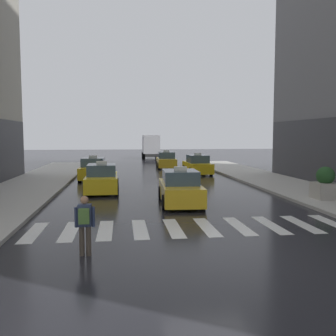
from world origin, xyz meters
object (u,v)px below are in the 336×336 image
taxi_second (102,179)px  pedestrian_with_backpack (85,221)px  taxi_lead (180,189)px  planter_near_corner (325,184)px  box_truck (150,146)px  taxi_fourth (197,165)px  taxi_fifth (166,161)px  taxi_third (93,170)px

taxi_second → pedestrian_with_backpack: (0.14, -11.82, 0.25)m
taxi_lead → planter_near_corner: taxi_lead is taller
box_truck → planter_near_corner: bearing=-80.6°
taxi_fourth → pedestrian_with_backpack: (-7.50, -21.26, 0.25)m
taxi_second → box_truck: box_truck is taller
taxi_fourth → planter_near_corner: (3.53, -14.17, 0.15)m
taxi_fourth → taxi_fifth: 6.61m
taxi_fifth → planter_near_corner: bearing=-75.0°
taxi_second → box_truck: bearing=80.3°
taxi_fifth → box_truck: size_ratio=0.61×
taxi_second → taxi_fourth: size_ratio=1.00×
taxi_fifth → pedestrian_with_backpack: (-5.55, -27.57, 0.25)m
taxi_lead → box_truck: box_truck is taller
taxi_lead → box_truck: bearing=87.9°
taxi_third → pedestrian_with_backpack: 18.35m
box_truck → pedestrian_with_backpack: box_truck is taller
box_truck → planter_near_corner: box_truck is taller
taxi_third → pedestrian_with_backpack: size_ratio=2.77×
planter_near_corner → taxi_fourth: bearing=104.0°
taxi_lead → box_truck: (1.31, 35.21, 1.13)m
taxi_third → taxi_fourth: same height
taxi_lead → taxi_fourth: size_ratio=1.01×
taxi_third → box_truck: (6.23, 24.35, 1.13)m
taxi_second → pedestrian_with_backpack: size_ratio=2.76×
taxi_fourth → pedestrian_with_backpack: size_ratio=2.77×
taxi_lead → pedestrian_with_backpack: (-3.80, -7.45, 0.25)m
planter_near_corner → taxi_second: bearing=157.0°
taxi_fifth → pedestrian_with_backpack: 28.12m
taxi_fifth → taxi_fourth: bearing=-72.8°
pedestrian_with_backpack → planter_near_corner: (11.03, 7.08, -0.10)m
taxi_third → pedestrian_with_backpack: (1.11, -18.31, 0.25)m
taxi_lead → taxi_fifth: same height
taxi_second → taxi_fifth: size_ratio=0.99×
taxi_second → taxi_third: (-0.97, 6.49, 0.00)m
taxi_fifth → taxi_lead: bearing=-95.0°
taxi_lead → taxi_second: (-3.95, 4.37, 0.00)m
planter_near_corner → taxi_lead: bearing=177.1°
taxi_lead → pedestrian_with_backpack: taxi_lead is taller
taxi_second → pedestrian_with_backpack: 11.82m
box_truck → taxi_fourth: bearing=-83.6°
pedestrian_with_backpack → taxi_fifth: bearing=78.6°
taxi_second → taxi_fifth: 16.75m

